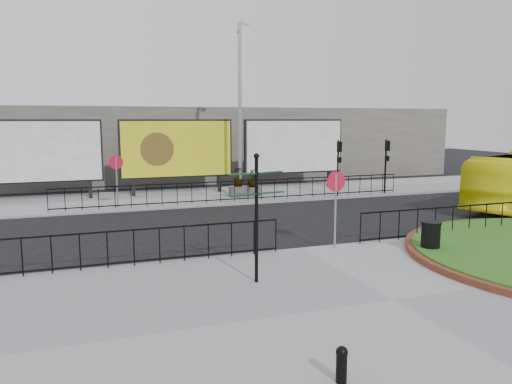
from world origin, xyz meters
name	(u,v)px	position (x,y,z in m)	size (l,w,h in m)	color
ground	(301,251)	(0.00, 0.00, 0.00)	(90.00, 90.00, 0.00)	black
pavement_near	(393,303)	(0.00, -5.00, 0.06)	(30.00, 10.00, 0.12)	gray
pavement_far	(209,196)	(0.00, 12.00, 0.06)	(44.00, 6.00, 0.12)	gray
railing_near_left	(107,250)	(-6.00, -0.30, 0.67)	(10.00, 0.10, 1.10)	black
railing_near_right	(470,219)	(6.50, -0.30, 0.67)	(9.00, 0.10, 1.10)	black
railing_far	(241,191)	(1.00, 9.30, 0.67)	(18.00, 0.10, 1.10)	black
speed_sign_far	(116,170)	(-5.00, 9.40, 1.92)	(0.64, 0.07, 2.47)	gray
speed_sign_near	(336,193)	(1.00, -0.40, 1.92)	(0.64, 0.07, 2.47)	gray
billboard_left	(38,152)	(-8.50, 12.97, 2.60)	(6.20, 0.31, 4.10)	black
billboard_mid	(177,149)	(-1.50, 12.97, 2.60)	(6.20, 0.31, 4.10)	black
billboard_right	(294,147)	(5.50, 12.97, 2.60)	(6.20, 0.31, 4.10)	black
lamp_post	(240,108)	(1.51, 11.00, 4.83)	(0.74, 0.18, 9.23)	gray
signal_pole_a	(339,159)	(6.50, 9.34, 2.10)	(0.22, 0.26, 3.00)	black
signal_pole_b	(386,158)	(9.50, 9.34, 2.10)	(0.22, 0.26, 3.00)	black
building_backdrop	(174,143)	(0.00, 22.00, 2.50)	(40.00, 10.00, 5.00)	slate
fingerpost_sign	(256,205)	(-2.51, -2.73, 2.10)	(1.54, 0.50, 3.28)	black
bollard	(342,363)	(-2.91, -7.79, 0.45)	(0.19, 0.19, 0.60)	black
litter_bin	(431,238)	(3.41, -2.03, 0.63)	(0.61, 0.61, 1.01)	black
planter_b	(238,186)	(1.39, 11.00, 0.68)	(1.04, 1.04, 1.57)	#4C4C4F
planter_c	(253,185)	(2.20, 11.00, 0.69)	(0.90, 0.90, 1.48)	#4C4C4F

